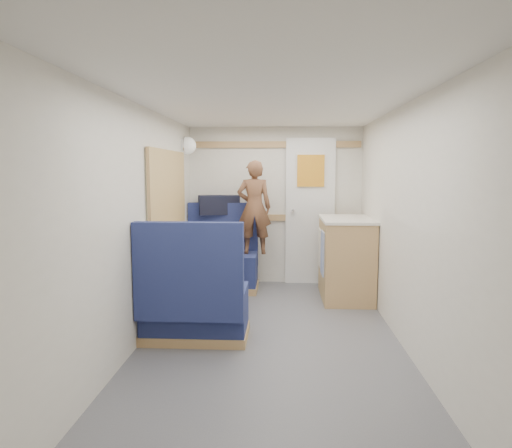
# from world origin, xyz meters

# --- Properties ---
(floor) EXTENTS (4.50, 4.50, 0.00)m
(floor) POSITION_xyz_m (0.00, 0.00, 0.00)
(floor) COLOR #515156
(floor) RESTS_ON ground
(ceiling) EXTENTS (4.50, 4.50, 0.00)m
(ceiling) POSITION_xyz_m (0.00, 0.00, 2.00)
(ceiling) COLOR silver
(ceiling) RESTS_ON wall_back
(wall_back) EXTENTS (2.20, 0.02, 2.00)m
(wall_back) POSITION_xyz_m (0.00, 2.25, 1.00)
(wall_back) COLOR silver
(wall_back) RESTS_ON floor
(wall_left) EXTENTS (0.02, 4.50, 2.00)m
(wall_left) POSITION_xyz_m (-1.10, 0.00, 1.00)
(wall_left) COLOR silver
(wall_left) RESTS_ON floor
(wall_right) EXTENTS (0.02, 4.50, 2.00)m
(wall_right) POSITION_xyz_m (1.10, 0.00, 1.00)
(wall_right) COLOR silver
(wall_right) RESTS_ON floor
(oak_trim_low) EXTENTS (2.15, 0.02, 0.08)m
(oak_trim_low) POSITION_xyz_m (0.00, 2.23, 0.85)
(oak_trim_low) COLOR #A9874C
(oak_trim_low) RESTS_ON wall_back
(oak_trim_high) EXTENTS (2.15, 0.02, 0.08)m
(oak_trim_high) POSITION_xyz_m (0.00, 2.23, 1.78)
(oak_trim_high) COLOR #A9874C
(oak_trim_high) RESTS_ON wall_back
(side_window) EXTENTS (0.04, 1.30, 0.72)m
(side_window) POSITION_xyz_m (-1.08, 1.00, 1.25)
(side_window) COLOR #B4B99D
(side_window) RESTS_ON wall_left
(rear_door) EXTENTS (0.62, 0.12, 1.86)m
(rear_door) POSITION_xyz_m (0.45, 2.22, 0.97)
(rear_door) COLOR white
(rear_door) RESTS_ON wall_back
(dinette_table) EXTENTS (0.62, 0.92, 0.72)m
(dinette_table) POSITION_xyz_m (-0.65, 1.00, 0.57)
(dinette_table) COLOR white
(dinette_table) RESTS_ON floor
(bench_far) EXTENTS (0.90, 0.59, 1.05)m
(bench_far) POSITION_xyz_m (-0.65, 1.86, 0.30)
(bench_far) COLOR #192250
(bench_far) RESTS_ON floor
(bench_near) EXTENTS (0.90, 0.59, 1.05)m
(bench_near) POSITION_xyz_m (-0.65, 0.14, 0.30)
(bench_near) COLOR #192250
(bench_near) RESTS_ON floor
(ledge) EXTENTS (0.90, 0.14, 0.04)m
(ledge) POSITION_xyz_m (-0.65, 2.12, 0.88)
(ledge) COLOR #A9874C
(ledge) RESTS_ON bench_far
(dome_light) EXTENTS (0.20, 0.20, 0.20)m
(dome_light) POSITION_xyz_m (-1.04, 1.85, 1.75)
(dome_light) COLOR white
(dome_light) RESTS_ON wall_left
(galley_counter) EXTENTS (0.57, 0.92, 0.92)m
(galley_counter) POSITION_xyz_m (0.82, 1.55, 0.47)
(galley_counter) COLOR #A9874C
(galley_counter) RESTS_ON floor
(person) EXTENTS (0.43, 0.29, 1.12)m
(person) POSITION_xyz_m (-0.24, 1.84, 1.01)
(person) COLOR brown
(person) RESTS_ON bench_far
(duffel_bag) EXTENTS (0.55, 0.37, 0.24)m
(duffel_bag) POSITION_xyz_m (-0.71, 2.12, 1.02)
(duffel_bag) COLOR black
(duffel_bag) RESTS_ON ledge
(tray) EXTENTS (0.30, 0.36, 0.02)m
(tray) POSITION_xyz_m (-0.51, 0.90, 0.73)
(tray) COLOR white
(tray) RESTS_ON dinette_table
(orange_fruit) EXTENTS (0.07, 0.07, 0.07)m
(orange_fruit) POSITION_xyz_m (-0.55, 0.75, 0.77)
(orange_fruit) COLOR orange
(orange_fruit) RESTS_ON tray
(cheese_block) EXTENTS (0.11, 0.08, 0.03)m
(cheese_block) POSITION_xyz_m (-0.55, 0.82, 0.75)
(cheese_block) COLOR #EBDF88
(cheese_block) RESTS_ON tray
(wine_glass) EXTENTS (0.08, 0.08, 0.17)m
(wine_glass) POSITION_xyz_m (-0.70, 0.93, 0.84)
(wine_glass) COLOR white
(wine_glass) RESTS_ON dinette_table
(tumbler_left) EXTENTS (0.07, 0.07, 0.12)m
(tumbler_left) POSITION_xyz_m (-0.80, 0.62, 0.78)
(tumbler_left) COLOR silver
(tumbler_left) RESTS_ON dinette_table
(tumbler_mid) EXTENTS (0.07, 0.07, 0.11)m
(tumbler_mid) POSITION_xyz_m (-0.71, 1.38, 0.77)
(tumbler_mid) COLOR white
(tumbler_mid) RESTS_ON dinette_table
(tumbler_right) EXTENTS (0.07, 0.07, 0.11)m
(tumbler_right) POSITION_xyz_m (-0.59, 1.05, 0.77)
(tumbler_right) COLOR white
(tumbler_right) RESTS_ON dinette_table
(beer_glass) EXTENTS (0.06, 0.06, 0.09)m
(beer_glass) POSITION_xyz_m (-0.48, 1.12, 0.77)
(beer_glass) COLOR brown
(beer_glass) RESTS_ON dinette_table
(pepper_grinder) EXTENTS (0.03, 0.03, 0.09)m
(pepper_grinder) POSITION_xyz_m (-0.54, 1.10, 0.76)
(pepper_grinder) COLOR black
(pepper_grinder) RESTS_ON dinette_table
(salt_grinder) EXTENTS (0.04, 0.04, 0.10)m
(salt_grinder) POSITION_xyz_m (-0.63, 0.98, 0.77)
(salt_grinder) COLOR silver
(salt_grinder) RESTS_ON dinette_table
(bread_loaf) EXTENTS (0.16, 0.25, 0.10)m
(bread_loaf) POSITION_xyz_m (-0.43, 1.34, 0.77)
(bread_loaf) COLOR brown
(bread_loaf) RESTS_ON dinette_table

